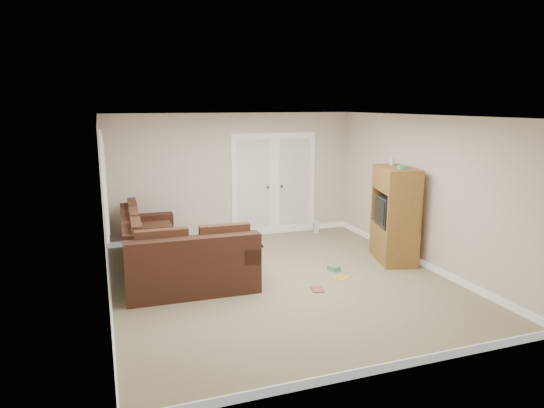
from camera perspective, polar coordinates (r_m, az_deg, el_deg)
name	(u,v)px	position (r m, az deg, el deg)	size (l,w,h in m)	color
floor	(282,282)	(7.52, 1.14, -9.12)	(5.50, 5.50, 0.00)	gray
ceiling	(282,116)	(7.03, 1.23, 10.30)	(5.00, 5.50, 0.02)	white
wall_left	(104,214)	(6.72, -19.18, -1.17)	(0.02, 5.50, 2.50)	beige
wall_right	(424,192)	(8.37, 17.42, 1.38)	(0.02, 5.50, 2.50)	beige
wall_back	(234,176)	(9.75, -4.54, 3.29)	(5.00, 0.02, 2.50)	beige
wall_front	(383,256)	(4.77, 12.97, -5.96)	(5.00, 0.02, 2.50)	beige
baseboards	(282,279)	(7.50, 1.14, -8.77)	(5.00, 5.50, 0.10)	silver
french_doors	(274,185)	(10.00, 0.25, 2.30)	(1.80, 0.05, 2.13)	silver
window_left	(104,181)	(7.65, -19.15, 2.62)	(0.05, 1.92, 1.42)	silver
sectional_sofa	(168,255)	(7.81, -12.18, -5.89)	(1.94, 2.91, 0.88)	#3D2117
coffee_table	(225,255)	(7.95, -5.56, -6.03)	(0.80, 1.24, 0.78)	black
tv_armoire	(395,214)	(8.56, 14.23, -1.14)	(0.81, 1.13, 1.75)	olive
side_cabinet	(401,244)	(8.50, 14.92, -4.58)	(0.47, 0.47, 0.97)	brown
space_heater	(316,227)	(10.26, 5.18, -2.66)	(0.11, 0.09, 0.26)	silver
floor_magazine	(341,278)	(7.75, 8.16, -8.57)	(0.26, 0.20, 0.01)	gold
floor_greenbox	(334,268)	(8.06, 7.29, -7.49)	(0.14, 0.18, 0.07)	#469B5F
floor_book	(312,290)	(7.21, 4.69, -10.01)	(0.17, 0.23, 0.02)	brown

